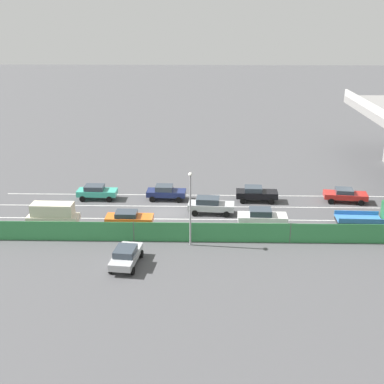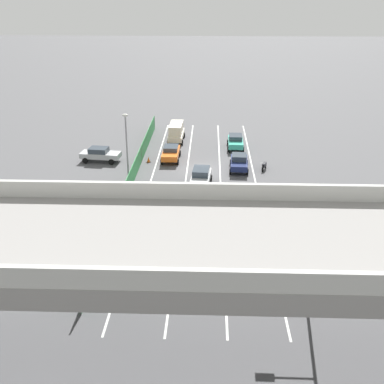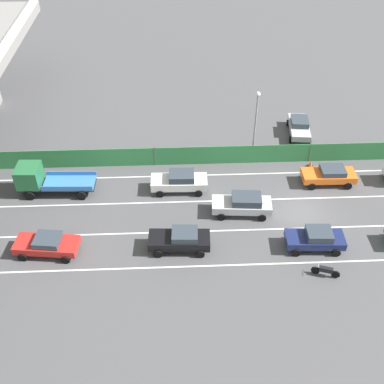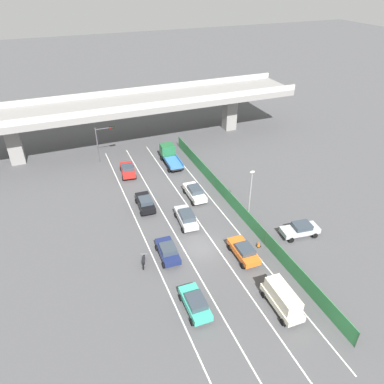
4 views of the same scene
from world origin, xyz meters
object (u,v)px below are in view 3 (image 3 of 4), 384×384
(street_lamp, at_px, (256,119))
(flatbed_truck_blue, at_px, (42,179))
(car_taxi_orange, at_px, (329,175))
(car_sedan_silver, at_px, (243,204))
(car_hatchback_white, at_px, (180,181))
(traffic_cone, at_px, (310,164))
(car_sedan_red, at_px, (47,244))
(motorcycle, at_px, (326,271))
(car_sedan_navy, at_px, (316,238))
(parked_wagon_silver, at_px, (299,126))
(car_sedan_black, at_px, (180,239))

(street_lamp, bearing_deg, flatbed_truck_blue, 102.59)
(car_taxi_orange, relative_size, car_sedan_silver, 0.95)
(car_hatchback_white, distance_m, traffic_cone, 12.07)
(car_sedan_red, relative_size, motorcycle, 2.51)
(car_sedan_navy, xyz_separation_m, car_sedan_red, (0.30, 19.30, -0.05))
(car_hatchback_white, height_order, car_sedan_silver, car_hatchback_white)
(motorcycle, bearing_deg, street_lamp, 12.31)
(car_sedan_red, distance_m, parked_wagon_silver, 26.13)
(flatbed_truck_blue, relative_size, parked_wagon_silver, 1.38)
(car_taxi_orange, height_order, car_sedan_silver, car_sedan_silver)
(flatbed_truck_blue, height_order, street_lamp, street_lamp)
(car_sedan_silver, distance_m, parked_wagon_silver, 13.26)
(car_hatchback_white, relative_size, parked_wagon_silver, 1.03)
(car_sedan_navy, bearing_deg, flatbed_truck_blue, 70.72)
(car_hatchback_white, height_order, parked_wagon_silver, car_hatchback_white)
(car_sedan_black, height_order, parked_wagon_silver, car_sedan_black)
(car_taxi_orange, distance_m, traffic_cone, 2.67)
(car_hatchback_white, distance_m, car_sedan_black, 6.75)
(car_hatchback_white, height_order, car_taxi_orange, car_hatchback_white)
(car_sedan_navy, distance_m, traffic_cone, 10.11)
(car_sedan_red, height_order, parked_wagon_silver, parked_wagon_silver)
(car_sedan_black, relative_size, car_sedan_silver, 0.95)
(car_sedan_red, relative_size, car_sedan_silver, 0.99)
(car_sedan_navy, xyz_separation_m, car_sedan_black, (0.30, 9.77, 0.02))
(car_sedan_navy, relative_size, flatbed_truck_blue, 0.68)
(car_sedan_red, bearing_deg, parked_wagon_silver, -55.08)
(parked_wagon_silver, height_order, street_lamp, street_lamp)
(motorcycle, height_order, parked_wagon_silver, parked_wagon_silver)
(street_lamp, relative_size, traffic_cone, 10.67)
(car_sedan_navy, bearing_deg, car_sedan_black, 88.25)
(car_sedan_navy, height_order, car_sedan_black, car_sedan_black)
(car_taxi_orange, distance_m, car_sedan_silver, 8.54)
(flatbed_truck_blue, bearing_deg, parked_wagon_silver, -71.05)
(car_taxi_orange, height_order, parked_wagon_silver, parked_wagon_silver)
(car_sedan_black, bearing_deg, car_sedan_navy, -91.75)
(car_hatchback_white, height_order, car_sedan_navy, car_hatchback_white)
(car_sedan_silver, xyz_separation_m, parked_wagon_silver, (11.31, -6.92, -0.06))
(car_taxi_orange, bearing_deg, motorcycle, 164.11)
(motorcycle, bearing_deg, car_taxi_orange, -15.89)
(car_sedan_navy, height_order, car_sedan_red, car_sedan_navy)
(car_sedan_silver, bearing_deg, street_lamp, -13.90)
(car_sedan_black, xyz_separation_m, flatbed_truck_blue, (7.03, 11.19, 0.39))
(car_sedan_red, bearing_deg, street_lamp, -55.94)
(car_sedan_red, xyz_separation_m, traffic_cone, (9.58, -21.35, -0.55))
(flatbed_truck_blue, xyz_separation_m, parked_wagon_silver, (7.93, -23.09, -0.42))
(car_taxi_orange, relative_size, traffic_cone, 7.20)
(car_sedan_navy, distance_m, car_sedan_black, 9.77)
(traffic_cone, bearing_deg, car_hatchback_white, 103.61)
(car_sedan_navy, height_order, traffic_cone, car_sedan_navy)
(car_taxi_orange, relative_size, motorcycle, 2.39)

